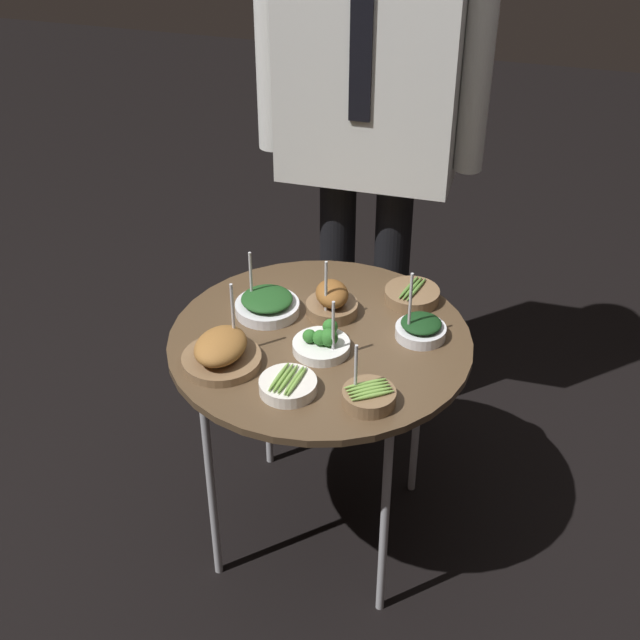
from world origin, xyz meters
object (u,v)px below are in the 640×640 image
bowl_spinach_back_left (267,304)px  bowl_roast_back_right (332,301)px  waiter_figure (370,92)px  bowl_spinach_front_right (421,329)px  bowl_broccoli_mid_left (322,343)px  bowl_roast_front_left (221,352)px  bowl_asparagus_far_rim (369,396)px  serving_cart (320,352)px  bowl_asparagus_mid_right (412,295)px  bowl_asparagus_near_rim (288,385)px

bowl_spinach_back_left → bowl_roast_back_right: size_ratio=0.95×
waiter_figure → bowl_spinach_front_right: bearing=-62.6°
bowl_broccoli_mid_left → bowl_roast_front_left: 0.23m
bowl_broccoli_mid_left → bowl_asparagus_far_rim: bowl_broccoli_mid_left is taller
bowl_asparagus_far_rim → waiter_figure: 0.83m
bowl_spinach_front_right → bowl_spinach_back_left: bearing=179.9°
serving_cart → bowl_roast_back_right: size_ratio=4.33×
bowl_roast_back_right → bowl_asparagus_far_rim: bearing=-62.2°
bowl_asparagus_mid_right → waiter_figure: 0.52m
bowl_roast_front_left → bowl_asparagus_far_rim: bearing=-7.7°
bowl_broccoli_mid_left → bowl_roast_back_right: bowl_roast_back_right is taller
bowl_broccoli_mid_left → bowl_roast_front_left: (-0.20, -0.11, 0.01)m
waiter_figure → bowl_asparagus_mid_right: bearing=-58.7°
bowl_roast_back_right → bowl_roast_front_left: bearing=-125.5°
bowl_roast_front_left → waiter_figure: 0.78m
bowl_asparagus_near_rim → bowl_asparagus_mid_right: bearing=65.7°
bowl_asparagus_far_rim → bowl_roast_back_right: bowl_roast_back_right is taller
bowl_broccoli_mid_left → bowl_spinach_front_right: bearing=29.0°
bowl_spinach_front_right → bowl_asparagus_far_rim: size_ratio=1.27×
bowl_roast_back_right → bowl_asparagus_mid_right: (0.17, 0.11, -0.02)m
bowl_spinach_back_left → bowl_broccoli_mid_left: bowl_spinach_back_left is taller
bowl_roast_back_right → bowl_broccoli_mid_left: bearing=-83.2°
serving_cart → bowl_asparagus_far_rim: size_ratio=5.03×
bowl_spinach_front_right → bowl_spinach_back_left: 0.37m
serving_cart → bowl_asparagus_mid_right: bearing=50.7°
bowl_roast_back_right → bowl_roast_front_left: size_ratio=0.89×
bowl_broccoli_mid_left → serving_cart: bearing=111.4°
bowl_asparagus_far_rim → waiter_figure: waiter_figure is taller
bowl_spinach_back_left → bowl_spinach_front_right: bearing=-0.1°
bowl_asparagus_near_rim → bowl_asparagus_far_rim: bearing=2.3°
bowl_broccoli_mid_left → waiter_figure: waiter_figure is taller
bowl_asparagus_far_rim → bowl_spinach_back_left: bearing=139.4°
serving_cart → bowl_roast_front_left: size_ratio=3.86×
bowl_broccoli_mid_left → bowl_spinach_back_left: bearing=145.9°
bowl_spinach_front_right → bowl_roast_front_left: 0.46m
bowl_spinach_back_left → bowl_asparagus_mid_right: bowl_spinach_back_left is taller
bowl_asparagus_far_rim → bowl_asparagus_near_rim: size_ratio=1.13×
bowl_broccoli_mid_left → waiter_figure: (-0.03, 0.56, 0.37)m
waiter_figure → bowl_asparagus_near_rim: bearing=-90.0°
bowl_spinach_front_right → bowl_asparagus_near_rim: bearing=-130.8°
bowl_spinach_back_left → bowl_broccoli_mid_left: (0.17, -0.11, -0.00)m
bowl_asparagus_near_rim → bowl_roast_front_left: 0.18m
bowl_spinach_front_right → bowl_spinach_back_left: size_ratio=1.15×
bowl_spinach_front_right → waiter_figure: waiter_figure is taller
waiter_figure → serving_cart: bearing=-88.4°
bowl_spinach_front_right → bowl_asparagus_near_rim: size_ratio=1.44×
bowl_broccoli_mid_left → bowl_asparagus_mid_right: 0.30m
bowl_spinach_front_right → bowl_roast_back_right: bearing=170.2°
bowl_asparagus_near_rim → bowl_spinach_front_right: bearing=49.2°
bowl_asparagus_near_rim → bowl_spinach_back_left: bearing=116.6°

